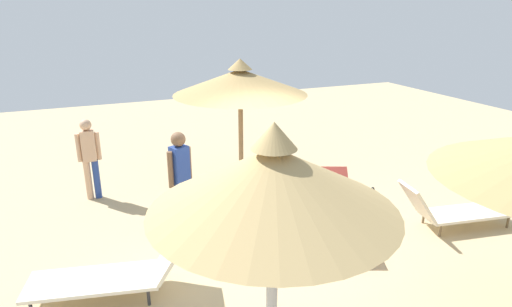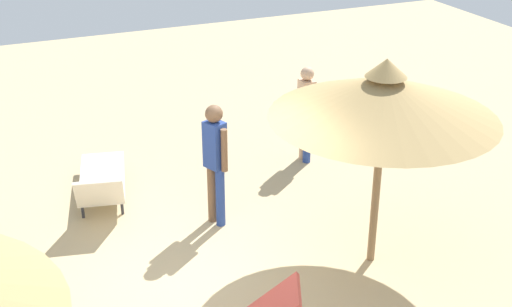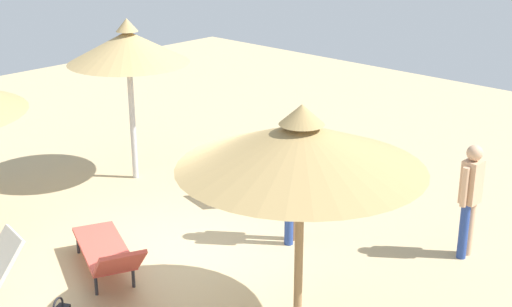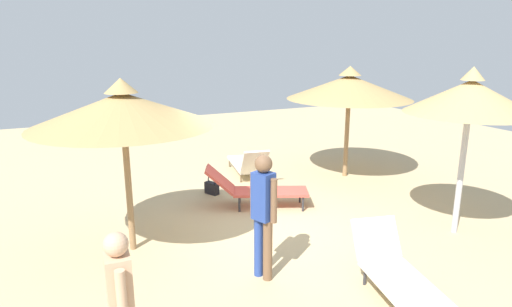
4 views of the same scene
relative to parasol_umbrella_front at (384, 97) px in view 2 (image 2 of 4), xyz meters
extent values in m
cube|color=tan|center=(-2.20, 0.12, -2.31)|extent=(24.00, 24.00, 0.10)
cylinder|color=olive|center=(0.00, 0.00, -1.06)|extent=(0.10, 0.10, 2.41)
cone|color=tan|center=(0.00, 0.00, 0.00)|extent=(2.73, 2.73, 0.51)
cone|color=tan|center=(0.00, 0.00, 0.36)|extent=(0.49, 0.49, 0.22)
cube|color=silver|center=(-2.83, 3.17, -2.00)|extent=(1.02, 1.80, 0.05)
cylinder|color=#2D2D33|center=(-2.95, 3.93, -2.14)|extent=(0.04, 0.04, 0.24)
cylinder|color=#2D2D33|center=(-2.41, 3.81, -2.14)|extent=(0.04, 0.04, 0.24)
cylinder|color=#2D2D33|center=(-3.26, 2.54, -2.14)|extent=(0.04, 0.04, 0.24)
cylinder|color=#2D2D33|center=(-2.71, 2.42, -2.14)|extent=(0.04, 0.04, 0.24)
cube|color=silver|center=(-3.05, 2.20, -1.73)|extent=(0.73, 0.48, 0.52)
cube|color=#CC4C3F|center=(-1.90, -1.10, -1.68)|extent=(0.74, 0.75, 0.51)
cylinder|color=navy|center=(0.54, 2.92, -1.85)|extent=(0.13, 0.13, 0.82)
cylinder|color=tan|center=(0.55, 3.07, -1.85)|extent=(0.13, 0.13, 0.82)
cube|color=tan|center=(0.54, 3.00, -1.14)|extent=(0.23, 0.27, 0.61)
sphere|color=tan|center=(0.54, 3.00, -0.72)|extent=(0.22, 0.22, 0.22)
cylinder|color=tan|center=(0.54, 2.82, -1.17)|extent=(0.09, 0.09, 0.56)
cylinder|color=tan|center=(0.55, 3.17, -1.17)|extent=(0.09, 0.09, 0.56)
cylinder|color=brown|center=(-1.56, 1.74, -1.82)|extent=(0.13, 0.13, 0.89)
cylinder|color=navy|center=(-1.49, 1.58, -1.82)|extent=(0.13, 0.13, 0.89)
cube|color=navy|center=(-1.53, 1.66, -1.04)|extent=(0.31, 0.33, 0.67)
sphere|color=brown|center=(-1.53, 1.66, -0.59)|extent=(0.24, 0.24, 0.24)
cylinder|color=brown|center=(-1.60, 1.83, -1.07)|extent=(0.09, 0.09, 0.61)
cylinder|color=brown|center=(-1.46, 1.49, -1.07)|extent=(0.09, 0.09, 0.61)
camera|label=1|loc=(-8.13, 3.07, 1.43)|focal=30.23mm
camera|label=2|loc=(-4.33, -6.34, 2.84)|focal=48.25mm
camera|label=3|loc=(4.63, -5.64, 2.53)|focal=50.69mm
camera|label=4|loc=(0.89, 6.68, 1.01)|focal=30.72mm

